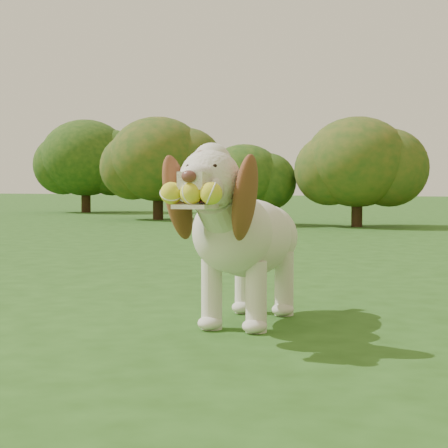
% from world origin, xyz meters
% --- Properties ---
extents(ground, '(80.00, 80.00, 0.00)m').
position_xyz_m(ground, '(0.00, 0.00, 0.00)').
color(ground, '#234B15').
rests_on(ground, ground).
extents(dog, '(0.50, 1.27, 0.82)m').
position_xyz_m(dog, '(0.09, -0.01, 0.44)').
color(dog, silver).
rests_on(dog, ground).
extents(shrub_a, '(1.27, 1.27, 1.31)m').
position_xyz_m(shrub_a, '(-3.56, 7.89, 0.77)').
color(shrub_a, '#382314').
rests_on(shrub_a, ground).
extents(shrub_b, '(1.65, 1.65, 1.71)m').
position_xyz_m(shrub_b, '(-1.77, 8.21, 1.01)').
color(shrub_b, '#382314').
rests_on(shrub_b, ground).
extents(shrub_g, '(2.11, 2.11, 2.19)m').
position_xyz_m(shrub_g, '(-9.26, 11.27, 1.29)').
color(shrub_g, '#382314').
rests_on(shrub_g, ground).
extents(shrub_e, '(1.86, 1.86, 1.92)m').
position_xyz_m(shrub_e, '(-5.80, 8.88, 1.13)').
color(shrub_e, '#382314').
rests_on(shrub_e, ground).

